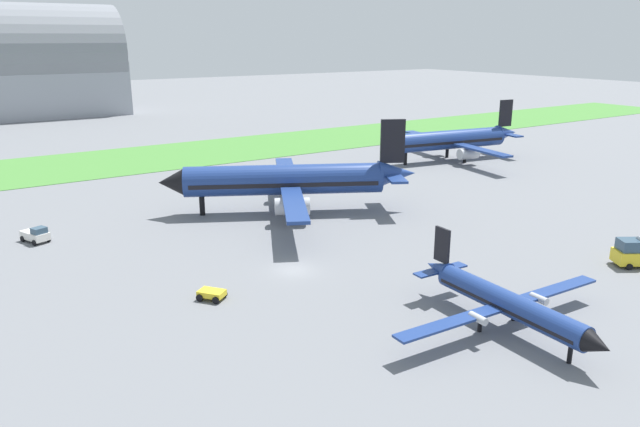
{
  "coord_description": "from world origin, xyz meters",
  "views": [
    {
      "loc": [
        -30.22,
        -50.94,
        23.54
      ],
      "look_at": [
        8.29,
        7.58,
        3.0
      ],
      "focal_mm": 33.86,
      "sensor_mm": 36.0,
      "label": 1
    }
  ],
  "objects_px": {
    "airplane_parked_jet_far": "(452,140)",
    "pushback_tug_near_gate": "(36,235)",
    "airplane_foreground_turboprop": "(505,302)",
    "airplane_midfield_jet": "(289,180)",
    "baggage_cart_midfield": "(212,294)"
  },
  "relations": [
    {
      "from": "pushback_tug_near_gate",
      "to": "airplane_foreground_turboprop",
      "type": "bearing_deg",
      "value": 10.22
    },
    {
      "from": "airplane_midfield_jet",
      "to": "airplane_parked_jet_far",
      "type": "distance_m",
      "value": 47.78
    },
    {
      "from": "airplane_midfield_jet",
      "to": "baggage_cart_midfield",
      "type": "bearing_deg",
      "value": 72.65
    },
    {
      "from": "airplane_foreground_turboprop",
      "to": "baggage_cart_midfield",
      "type": "distance_m",
      "value": 26.17
    },
    {
      "from": "airplane_foreground_turboprop",
      "to": "pushback_tug_near_gate",
      "type": "bearing_deg",
      "value": -145.78
    },
    {
      "from": "airplane_midfield_jet",
      "to": "airplane_parked_jet_far",
      "type": "xyz_separation_m",
      "value": [
        45.62,
        14.2,
        -0.5
      ]
    },
    {
      "from": "pushback_tug_near_gate",
      "to": "airplane_midfield_jet",
      "type": "bearing_deg",
      "value": 57.67
    },
    {
      "from": "airplane_foreground_turboprop",
      "to": "baggage_cart_midfield",
      "type": "bearing_deg",
      "value": -134.4
    },
    {
      "from": "airplane_foreground_turboprop",
      "to": "pushback_tug_near_gate",
      "type": "xyz_separation_m",
      "value": [
        -28.86,
        45.71,
        -1.55
      ]
    },
    {
      "from": "airplane_midfield_jet",
      "to": "airplane_parked_jet_far",
      "type": "relative_size",
      "value": 1.04
    },
    {
      "from": "pushback_tug_near_gate",
      "to": "baggage_cart_midfield",
      "type": "xyz_separation_m",
      "value": [
        10.85,
        -26.83,
        -0.34
      ]
    },
    {
      "from": "airplane_parked_jet_far",
      "to": "baggage_cart_midfield",
      "type": "xyz_separation_m",
      "value": [
        -66.49,
        -35.27,
        -3.53
      ]
    },
    {
      "from": "pushback_tug_near_gate",
      "to": "baggage_cart_midfield",
      "type": "distance_m",
      "value": 28.94
    },
    {
      "from": "airplane_midfield_jet",
      "to": "baggage_cart_midfield",
      "type": "height_order",
      "value": "airplane_midfield_jet"
    },
    {
      "from": "airplane_parked_jet_far",
      "to": "pushback_tug_near_gate",
      "type": "height_order",
      "value": "airplane_parked_jet_far"
    }
  ]
}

